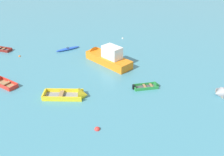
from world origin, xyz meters
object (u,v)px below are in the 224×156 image
motor_launch_orange_back_row_left (106,57)px  mooring_buoy_outer_edge (20,56)px  rowboat_yellow_outer_right (75,95)px  mooring_buoy_far_field (123,38)px  rowboat_red_distant_center (0,81)px  kayak_blue_outer_left (68,49)px  rowboat_green_midfield_right (152,86)px  mooring_buoy_midfield (97,129)px

motor_launch_orange_back_row_left → mooring_buoy_outer_edge: (-10.91, 4.18, -0.78)m
rowboat_yellow_outer_right → mooring_buoy_outer_edge: rowboat_yellow_outer_right is taller
mooring_buoy_far_field → mooring_buoy_outer_edge: bearing=-165.9°
rowboat_red_distant_center → mooring_buoy_far_field: bearing=33.2°
mooring_buoy_far_field → rowboat_red_distant_center: bearing=-146.8°
rowboat_red_distant_center → mooring_buoy_far_field: 19.49m
motor_launch_orange_back_row_left → rowboat_red_distant_center: (-12.10, -2.71, -0.59)m
kayak_blue_outer_left → motor_launch_orange_back_row_left: size_ratio=0.49×
rowboat_green_midfield_right → rowboat_yellow_outer_right: bearing=-178.7°
rowboat_green_midfield_right → mooring_buoy_outer_edge: bearing=142.3°
mooring_buoy_midfield → rowboat_red_distant_center: bearing=133.5°
motor_launch_orange_back_row_left → rowboat_green_midfield_right: bearing=-63.3°
mooring_buoy_outer_edge → rowboat_yellow_outer_right: bearing=-60.4°
rowboat_green_midfield_right → rowboat_red_distant_center: bearing=164.8°
mooring_buoy_outer_edge → mooring_buoy_midfield: size_ratio=0.63×
mooring_buoy_outer_edge → rowboat_green_midfield_right: bearing=-37.7°
rowboat_red_distant_center → mooring_buoy_outer_edge: 6.99m
kayak_blue_outer_left → rowboat_red_distant_center: (-7.60, -7.77, 0.03)m
rowboat_red_distant_center → mooring_buoy_midfield: 13.11m
mooring_buoy_far_field → rowboat_yellow_outer_right: bearing=-119.9°
motor_launch_orange_back_row_left → mooring_buoy_midfield: (-3.07, -12.21, -0.78)m
mooring_buoy_outer_edge → mooring_buoy_midfield: mooring_buoy_midfield is taller
motor_launch_orange_back_row_left → mooring_buoy_far_field: bearing=62.1°
kayak_blue_outer_left → mooring_buoy_outer_edge: 6.47m
rowboat_yellow_outer_right → mooring_buoy_midfield: size_ratio=9.81×
rowboat_green_midfield_right → rowboat_red_distant_center: (-15.60, 4.25, 0.03)m
kayak_blue_outer_left → mooring_buoy_midfield: size_ratio=7.51×
rowboat_red_distant_center → mooring_buoy_midfield: (9.03, -9.50, -0.19)m
motor_launch_orange_back_row_left → rowboat_red_distant_center: motor_launch_orange_back_row_left is taller
kayak_blue_outer_left → mooring_buoy_midfield: bearing=-85.3°
rowboat_green_midfield_right → rowboat_red_distant_center: 16.17m
rowboat_yellow_outer_right → rowboat_red_distant_center: bearing=149.8°
rowboat_yellow_outer_right → mooring_buoy_midfield: (1.41, -5.07, -0.23)m
kayak_blue_outer_left → rowboat_red_distant_center: bearing=-134.4°
motor_launch_orange_back_row_left → mooring_buoy_far_field: 9.05m
rowboat_red_distant_center → mooring_buoy_midfield: bearing=-46.5°
mooring_buoy_midfield → rowboat_green_midfield_right: bearing=38.6°
rowboat_green_midfield_right → rowboat_red_distant_center: size_ratio=0.95×
kayak_blue_outer_left → motor_launch_orange_back_row_left: 6.80m
rowboat_yellow_outer_right → rowboat_red_distant_center: (-7.62, 4.44, -0.04)m
motor_launch_orange_back_row_left → rowboat_red_distant_center: size_ratio=2.23×
mooring_buoy_midfield → mooring_buoy_far_field: mooring_buoy_midfield is taller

